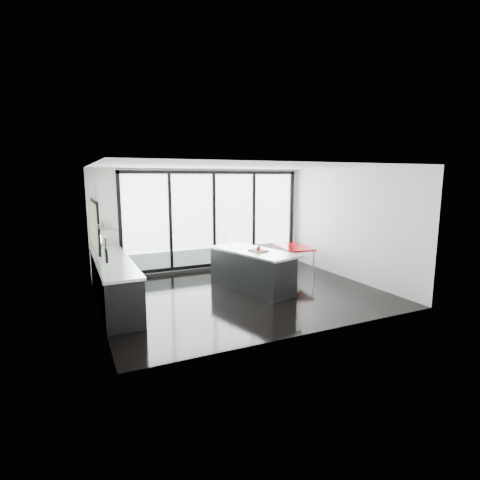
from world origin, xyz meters
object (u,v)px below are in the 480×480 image
island (251,269)px  bar_stool_far (267,267)px  bar_stool_near (291,275)px  red_table (293,258)px

island → bar_stool_far: (0.71, 0.54, -0.12)m
island → bar_stool_near: bearing=-26.3°
bar_stool_far → island: bearing=-165.3°
bar_stool_near → bar_stool_far: 0.95m
bar_stool_far → bar_stool_near: bearing=-106.3°
bar_stool_near → bar_stool_far: size_ratio=0.96×
bar_stool_near → bar_stool_far: bearing=94.6°
island → bar_stool_near: island is taller
island → red_table: (1.82, 1.03, -0.11)m
bar_stool_near → red_table: (1.00, 1.43, 0.02)m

